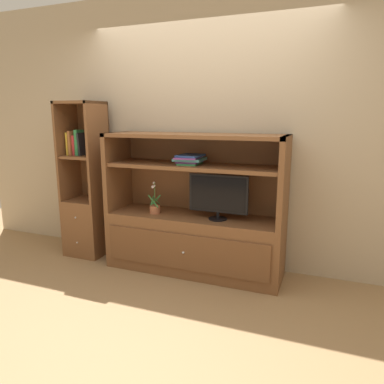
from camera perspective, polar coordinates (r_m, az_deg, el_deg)
name	(u,v)px	position (r m, az deg, el deg)	size (l,w,h in m)	color
ground_plane	(179,286)	(3.47, -2.16, -14.79)	(8.00, 8.00, 0.00)	#99754C
painted_rear_wall	(206,132)	(3.80, 2.21, 9.53)	(6.00, 0.10, 2.80)	tan
media_console	(194,228)	(3.65, 0.32, -5.76)	(1.79, 0.55, 1.40)	brown
tv_monitor	(218,195)	(3.42, 4.19, -0.56)	(0.58, 0.18, 0.44)	black
potted_plant	(155,208)	(3.69, -5.93, -2.49)	(0.13, 0.11, 0.33)	#B26642
magazine_stack	(190,159)	(3.50, -0.35, 5.26)	(0.28, 0.35, 0.10)	#338C4C
bookshelf_tall	(87,205)	(4.25, -16.39, -1.96)	(0.44, 0.41, 1.72)	brown
upright_book_row	(77,143)	(4.18, -17.90, 7.38)	(0.18, 0.17, 0.28)	gold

